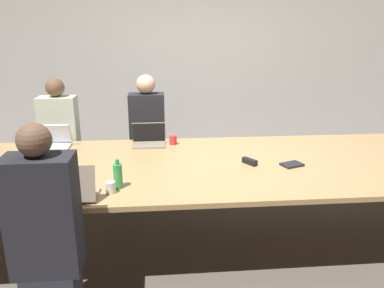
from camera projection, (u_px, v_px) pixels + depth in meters
name	position (u px, v px, depth m)	size (l,w,h in m)	color
ground_plane	(211.00, 236.00, 3.54)	(24.00, 24.00, 0.00)	brown
curtain_wall	(190.00, 64.00, 5.34)	(12.00, 0.06, 2.80)	beige
conference_table	(212.00, 167.00, 3.34)	(4.77, 1.62, 0.73)	tan
laptop_far_midleft	(149.00, 139.00, 3.83)	(0.34, 0.23, 0.23)	gray
person_far_midleft	(148.00, 137.00, 4.34)	(0.40, 0.24, 1.40)	#2D2D38
cup_far_midleft	(173.00, 140.00, 3.86)	(0.07, 0.07, 0.09)	red
laptop_far_left	(54.00, 140.00, 3.77)	(0.33, 0.24, 0.23)	silver
person_far_left	(61.00, 143.00, 4.15)	(0.40, 0.24, 1.38)	#2D2D38
laptop_near_left	(71.00, 190.00, 2.57)	(0.35, 0.26, 0.26)	gray
person_near_left	(47.00, 238.00, 2.25)	(0.40, 0.24, 1.38)	#2D2D38
cup_near_left	(111.00, 187.00, 2.70)	(0.07, 0.07, 0.09)	white
bottle_near_left	(118.00, 176.00, 2.77)	(0.07, 0.07, 0.23)	green
stapler	(250.00, 161.00, 3.29)	(0.12, 0.15, 0.05)	black
notebook	(292.00, 165.00, 3.26)	(0.21, 0.18, 0.02)	#232328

